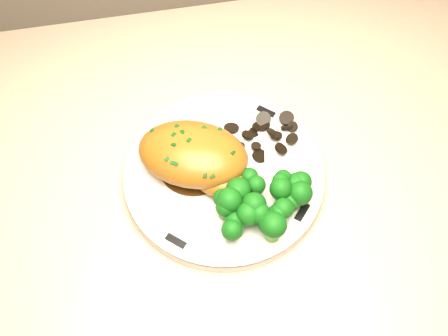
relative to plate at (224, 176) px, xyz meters
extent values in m
cylinder|color=silver|center=(0.00, 0.00, 0.00)|extent=(0.32, 0.32, 0.02)
cube|color=black|center=(0.07, 0.08, 0.01)|extent=(0.03, 0.02, 0.00)
cube|color=black|center=(-0.08, 0.07, 0.01)|extent=(0.02, 0.03, 0.00)
cube|color=black|center=(-0.07, -0.08, 0.01)|extent=(0.03, 0.02, 0.00)
cube|color=black|center=(0.08, -0.07, 0.01)|extent=(0.02, 0.03, 0.00)
cylinder|color=#3B220A|center=(-0.04, 0.02, 0.01)|extent=(0.09, 0.09, 0.00)
ellipsoid|color=#8F5518|center=(-0.04, 0.02, 0.04)|extent=(0.16, 0.14, 0.05)
ellipsoid|color=#8F5518|center=(-0.01, -0.02, 0.02)|extent=(0.08, 0.07, 0.03)
cube|color=#0B340B|center=(-0.07, 0.04, 0.06)|extent=(0.01, 0.00, 0.00)
cube|color=#0B340B|center=(-0.06, 0.03, 0.06)|extent=(0.01, 0.00, 0.00)
cube|color=#0B340B|center=(-0.04, 0.02, 0.06)|extent=(0.01, 0.00, 0.00)
cube|color=#0B340B|center=(-0.03, 0.02, 0.06)|extent=(0.01, 0.00, 0.00)
cube|color=#0B340B|center=(-0.01, 0.01, 0.06)|extent=(0.01, 0.00, 0.00)
cube|color=#0B340B|center=(0.00, 0.00, 0.06)|extent=(0.01, 0.00, 0.00)
cylinder|color=black|center=(0.09, 0.04, 0.01)|extent=(0.01, 0.01, 0.01)
cylinder|color=black|center=(0.09, 0.05, 0.01)|extent=(0.02, 0.02, 0.01)
cylinder|color=black|center=(0.08, 0.05, 0.02)|extent=(0.02, 0.02, 0.01)
cylinder|color=black|center=(0.07, 0.06, 0.01)|extent=(0.02, 0.02, 0.01)
cylinder|color=black|center=(0.07, 0.06, 0.01)|extent=(0.02, 0.02, 0.01)
cylinder|color=black|center=(0.06, 0.06, 0.02)|extent=(0.02, 0.02, 0.01)
cylinder|color=black|center=(0.05, 0.06, 0.01)|extent=(0.02, 0.02, 0.01)
cylinder|color=black|center=(0.04, 0.06, 0.01)|extent=(0.02, 0.02, 0.00)
cylinder|color=black|center=(0.03, 0.05, 0.02)|extent=(0.02, 0.02, 0.01)
cylinder|color=black|center=(0.03, 0.05, 0.01)|extent=(0.02, 0.02, 0.01)
cylinder|color=black|center=(0.03, 0.04, 0.01)|extent=(0.02, 0.02, 0.01)
cylinder|color=black|center=(0.03, 0.03, 0.02)|extent=(0.02, 0.02, 0.01)
cylinder|color=black|center=(0.03, 0.03, 0.01)|extent=(0.03, 0.03, 0.01)
cylinder|color=black|center=(0.04, 0.02, 0.01)|extent=(0.03, 0.03, 0.01)
cylinder|color=black|center=(0.05, 0.02, 0.02)|extent=(0.02, 0.03, 0.02)
cylinder|color=black|center=(0.06, 0.02, 0.01)|extent=(0.02, 0.02, 0.02)
cylinder|color=black|center=(0.07, 0.02, 0.01)|extent=(0.03, 0.03, 0.01)
cylinder|color=black|center=(0.07, 0.02, 0.02)|extent=(0.03, 0.03, 0.01)
cylinder|color=black|center=(0.08, 0.03, 0.01)|extent=(0.03, 0.03, 0.01)
cylinder|color=black|center=(0.09, 0.03, 0.01)|extent=(0.03, 0.03, 0.01)
cylinder|color=#5A973F|center=(0.01, -0.04, 0.02)|extent=(0.02, 0.02, 0.02)
sphere|color=#07330A|center=(0.01, -0.04, 0.03)|extent=(0.03, 0.03, 0.03)
cylinder|color=#5A973F|center=(0.03, -0.03, 0.02)|extent=(0.02, 0.02, 0.02)
sphere|color=#07330A|center=(0.03, -0.03, 0.03)|extent=(0.03, 0.03, 0.03)
cylinder|color=#5A973F|center=(0.06, -0.04, 0.02)|extent=(0.02, 0.02, 0.02)
sphere|color=#07330A|center=(0.06, -0.04, 0.03)|extent=(0.03, 0.03, 0.03)
cylinder|color=#5A973F|center=(0.02, -0.07, 0.02)|extent=(0.02, 0.02, 0.02)
sphere|color=#07330A|center=(0.02, -0.07, 0.03)|extent=(0.03, 0.03, 0.03)
cylinder|color=#5A973F|center=(0.05, -0.07, 0.02)|extent=(0.02, 0.02, 0.02)
sphere|color=#07330A|center=(0.05, -0.07, 0.03)|extent=(0.03, 0.03, 0.03)
cylinder|color=#5A973F|center=(0.07, -0.06, 0.02)|extent=(0.02, 0.02, 0.02)
sphere|color=#07330A|center=(0.07, -0.06, 0.03)|extent=(0.03, 0.03, 0.03)
cylinder|color=#5A973F|center=(0.00, -0.08, 0.02)|extent=(0.02, 0.02, 0.02)
sphere|color=#07330A|center=(0.00, -0.08, 0.03)|extent=(0.03, 0.03, 0.03)
cylinder|color=#5A973F|center=(0.04, -0.10, 0.02)|extent=(0.02, 0.02, 0.02)
sphere|color=#07330A|center=(0.04, -0.10, 0.03)|extent=(0.03, 0.03, 0.03)
cylinder|color=#5A973F|center=(-0.01, -0.06, 0.02)|extent=(0.02, 0.02, 0.02)
sphere|color=#07330A|center=(-0.01, -0.06, 0.03)|extent=(0.03, 0.03, 0.03)
cylinder|color=#5A973F|center=(0.08, -0.04, 0.02)|extent=(0.02, 0.02, 0.02)
sphere|color=#07330A|center=(0.08, -0.04, 0.03)|extent=(0.03, 0.03, 0.03)
camera|label=1|loc=(-0.07, -0.35, 0.61)|focal=45.00mm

